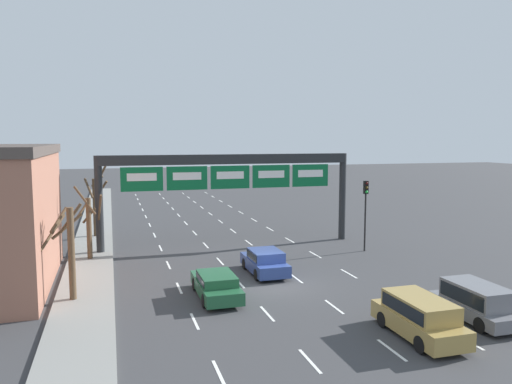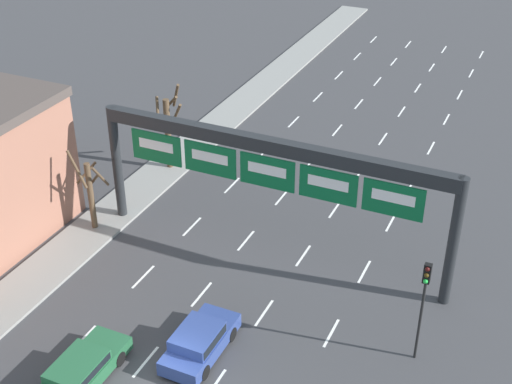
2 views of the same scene
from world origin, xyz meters
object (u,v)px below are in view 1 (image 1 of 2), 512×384
at_px(traffic_light_near_gantry, 366,201).
at_px(tree_bare_second, 96,202).
at_px(sign_gantry, 229,173).
at_px(tree_bare_third, 69,246).
at_px(car_green, 216,284).
at_px(car_blue, 265,261).
at_px(suv_grey, 476,300).
at_px(suv_gold, 419,315).
at_px(tree_bare_closest, 89,223).

relative_size(traffic_light_near_gantry, tree_bare_second, 0.87).
height_order(sign_gantry, tree_bare_third, sign_gantry).
bearing_deg(tree_bare_second, car_green, -70.93).
distance_m(car_blue, suv_grey, 11.72).
bearing_deg(sign_gantry, traffic_light_near_gantry, -26.06).
relative_size(suv_gold, tree_bare_third, 0.96).
distance_m(car_green, traffic_light_near_gantry, 14.31).
bearing_deg(tree_bare_closest, suv_gold, -52.32).
distance_m(suv_grey, traffic_light_near_gantry, 13.74).
relative_size(car_blue, traffic_light_near_gantry, 0.86).
bearing_deg(suv_gold, car_blue, 106.28).
bearing_deg(car_blue, suv_grey, -55.91).
height_order(car_green, tree_bare_closest, tree_bare_closest).
relative_size(traffic_light_near_gantry, tree_bare_third, 1.07).
distance_m(traffic_light_near_gantry, tree_bare_third, 19.84).
bearing_deg(traffic_light_near_gantry, car_green, -149.53).
bearing_deg(car_blue, sign_gantry, 91.73).
bearing_deg(suv_gold, traffic_light_near_gantry, 69.34).
xyz_separation_m(suv_gold, tree_bare_closest, (-12.99, 16.81, 1.57)).
height_order(car_green, tree_bare_third, tree_bare_third).
bearing_deg(tree_bare_second, tree_bare_closest, -91.66).
distance_m(car_blue, tree_bare_second, 17.16).
bearing_deg(tree_bare_third, traffic_light_near_gantry, 16.76).
xyz_separation_m(suv_gold, traffic_light_near_gantry, (5.38, 14.26, 2.60)).
bearing_deg(car_blue, tree_bare_closest, 147.88).
bearing_deg(suv_grey, tree_bare_second, 124.37).
bearing_deg(tree_bare_third, tree_bare_second, 86.99).
distance_m(sign_gantry, tree_bare_second, 11.50).
xyz_separation_m(suv_gold, tree_bare_third, (-13.61, 8.54, 1.81)).
xyz_separation_m(car_blue, traffic_light_near_gantry, (8.47, 3.65, 2.75)).
relative_size(car_blue, car_green, 0.91).
distance_m(sign_gantry, car_blue, 9.15).
relative_size(suv_gold, suv_grey, 1.04).
distance_m(suv_gold, suv_grey, 3.59).
xyz_separation_m(sign_gantry, suv_gold, (3.34, -18.52, -4.43)).
bearing_deg(sign_gantry, tree_bare_third, -135.82).
distance_m(car_green, tree_bare_third, 7.32).
relative_size(car_green, suv_grey, 1.10).
relative_size(suv_gold, tree_bare_second, 0.78).
xyz_separation_m(car_blue, tree_bare_third, (-10.51, -2.06, 1.96)).
bearing_deg(car_green, tree_bare_closest, 122.96).
xyz_separation_m(suv_grey, tree_bare_second, (-16.23, 23.73, 1.98)).
height_order(suv_gold, tree_bare_second, tree_bare_second).
bearing_deg(sign_gantry, suv_grey, -68.87).
relative_size(sign_gantry, car_blue, 4.40).
distance_m(car_green, suv_gold, 9.81).
relative_size(car_green, tree_bare_second, 0.82).
bearing_deg(sign_gantry, tree_bare_closest, -169.97).
xyz_separation_m(traffic_light_near_gantry, tree_bare_second, (-18.14, 10.37, -0.63)).
xyz_separation_m(car_green, tree_bare_third, (-6.89, 1.40, 2.04)).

